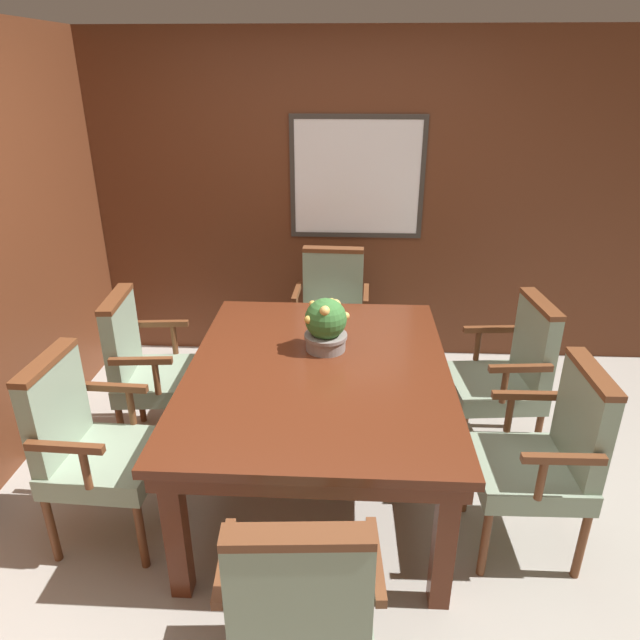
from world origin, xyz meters
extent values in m
plane|color=#A39E93|center=(0.00, 0.00, 0.00)|extent=(14.00, 14.00, 0.00)
cube|color=#5B2D19|center=(0.00, 1.94, 1.23)|extent=(7.20, 0.06, 2.45)
cube|color=white|center=(0.20, 1.90, 1.43)|extent=(0.92, 0.01, 0.82)
cube|color=#38332D|center=(0.20, 1.90, 1.86)|extent=(0.99, 0.02, 0.04)
cube|color=#38332D|center=(0.20, 1.90, 1.00)|extent=(0.99, 0.02, 0.04)
cube|color=#38332D|center=(-0.28, 1.90, 1.43)|extent=(0.04, 0.02, 0.82)
cube|color=#38332D|center=(0.68, 1.90, 1.43)|extent=(0.03, 0.02, 0.82)
cube|color=#562614|center=(-0.57, -0.53, 0.36)|extent=(0.09, 0.09, 0.71)
cube|color=#562614|center=(0.58, -0.53, 0.36)|extent=(0.09, 0.09, 0.71)
cube|color=#562614|center=(-0.57, 1.01, 0.36)|extent=(0.09, 0.09, 0.71)
cube|color=#562614|center=(0.58, 1.01, 0.36)|extent=(0.09, 0.09, 0.71)
cube|color=#562614|center=(0.01, 0.24, 0.67)|extent=(1.30, 1.69, 0.09)
cube|color=#562614|center=(0.01, 0.24, 0.73)|extent=(1.36, 1.75, 0.04)
cylinder|color=brown|center=(-0.19, 1.19, 0.19)|extent=(0.04, 0.04, 0.38)
cylinder|color=brown|center=(0.23, 1.18, 0.19)|extent=(0.04, 0.04, 0.38)
cylinder|color=brown|center=(-0.17, 1.63, 0.19)|extent=(0.04, 0.04, 0.38)
cylinder|color=brown|center=(0.25, 1.61, 0.19)|extent=(0.04, 0.04, 0.38)
cube|color=gray|center=(0.03, 1.40, 0.43)|extent=(0.50, 0.52, 0.11)
cube|color=gray|center=(0.04, 1.61, 0.72)|extent=(0.45, 0.10, 0.47)
cube|color=brown|center=(0.04, 1.61, 0.97)|extent=(0.45, 0.10, 0.03)
cylinder|color=brown|center=(-0.22, 1.37, 0.59)|extent=(0.04, 0.04, 0.21)
cube|color=brown|center=(-0.22, 1.45, 0.70)|extent=(0.05, 0.35, 0.04)
cylinder|color=brown|center=(0.28, 1.36, 0.59)|extent=(0.04, 0.04, 0.21)
cube|color=brown|center=(0.28, 1.43, 0.70)|extent=(0.05, 0.35, 0.04)
cylinder|color=brown|center=(0.79, 0.82, 0.19)|extent=(0.04, 0.04, 0.38)
cylinder|color=brown|center=(0.83, 0.40, 0.19)|extent=(0.04, 0.04, 0.38)
cylinder|color=brown|center=(1.23, 0.86, 0.19)|extent=(0.04, 0.04, 0.38)
cylinder|color=brown|center=(1.27, 0.44, 0.19)|extent=(0.04, 0.04, 0.38)
cube|color=gray|center=(1.03, 0.63, 0.43)|extent=(0.54, 0.53, 0.11)
cube|color=gray|center=(1.24, 0.65, 0.72)|extent=(0.12, 0.45, 0.47)
cube|color=brown|center=(1.24, 0.65, 0.97)|extent=(0.13, 0.45, 0.03)
cylinder|color=brown|center=(0.97, 0.87, 0.59)|extent=(0.04, 0.04, 0.21)
cube|color=brown|center=(1.04, 0.88, 0.70)|extent=(0.35, 0.07, 0.04)
cylinder|color=brown|center=(1.02, 0.37, 0.59)|extent=(0.04, 0.04, 0.21)
cube|color=brown|center=(1.09, 0.38, 0.70)|extent=(0.35, 0.07, 0.04)
cylinder|color=brown|center=(-0.79, -0.40, 0.19)|extent=(0.04, 0.04, 0.38)
cylinder|color=brown|center=(-0.77, 0.02, 0.19)|extent=(0.04, 0.04, 0.38)
cylinder|color=brown|center=(-1.22, -0.38, 0.19)|extent=(0.04, 0.04, 0.38)
cylinder|color=brown|center=(-1.21, 0.04, 0.19)|extent=(0.04, 0.04, 0.38)
cube|color=gray|center=(-1.00, -0.18, 0.43)|extent=(0.52, 0.50, 0.11)
cube|color=gray|center=(-1.20, -0.17, 0.72)|extent=(0.10, 0.45, 0.47)
cube|color=brown|center=(-1.20, -0.17, 0.97)|extent=(0.11, 0.45, 0.03)
cylinder|color=brown|center=(-0.97, -0.43, 0.59)|extent=(0.04, 0.04, 0.21)
cube|color=brown|center=(-1.04, -0.43, 0.70)|extent=(0.35, 0.05, 0.04)
cylinder|color=brown|center=(-0.95, 0.07, 0.59)|extent=(0.04, 0.04, 0.21)
cube|color=brown|center=(-1.02, 0.07, 0.70)|extent=(0.35, 0.05, 0.04)
cylinder|color=brown|center=(0.80, 0.06, 0.19)|extent=(0.04, 0.04, 0.38)
cylinder|color=brown|center=(0.80, -0.36, 0.19)|extent=(0.04, 0.04, 0.38)
cylinder|color=brown|center=(1.23, 0.07, 0.19)|extent=(0.04, 0.04, 0.38)
cylinder|color=brown|center=(1.24, -0.35, 0.19)|extent=(0.04, 0.04, 0.38)
cube|color=gray|center=(1.02, -0.15, 0.43)|extent=(0.51, 0.49, 0.11)
cube|color=gray|center=(1.23, -0.14, 0.72)|extent=(0.09, 0.44, 0.47)
cube|color=brown|center=(1.23, -0.14, 0.97)|extent=(0.10, 0.44, 0.03)
cylinder|color=brown|center=(0.98, 0.10, 0.59)|extent=(0.04, 0.04, 0.21)
cube|color=brown|center=(1.05, 0.10, 0.70)|extent=(0.35, 0.04, 0.04)
cylinder|color=brown|center=(0.99, -0.40, 0.59)|extent=(0.04, 0.04, 0.21)
cube|color=brown|center=(1.06, -0.40, 0.70)|extent=(0.35, 0.04, 0.04)
cylinder|color=brown|center=(-0.73, 0.42, 0.19)|extent=(0.04, 0.04, 0.38)
cylinder|color=brown|center=(-0.77, 0.84, 0.19)|extent=(0.04, 0.04, 0.38)
cylinder|color=brown|center=(-1.17, 0.38, 0.19)|extent=(0.04, 0.04, 0.38)
cylinder|color=brown|center=(-1.20, 0.80, 0.19)|extent=(0.04, 0.04, 0.38)
cube|color=gray|center=(-0.97, 0.61, 0.43)|extent=(0.54, 0.52, 0.11)
cube|color=gray|center=(-1.18, 0.59, 0.72)|extent=(0.12, 0.45, 0.47)
cube|color=brown|center=(-1.18, 0.59, 0.97)|extent=(0.13, 0.45, 0.03)
cylinder|color=brown|center=(-0.91, 0.36, 0.59)|extent=(0.04, 0.04, 0.21)
cube|color=brown|center=(-0.98, 0.36, 0.70)|extent=(0.35, 0.07, 0.04)
cylinder|color=brown|center=(-0.95, 0.86, 0.59)|extent=(0.04, 0.04, 0.21)
cube|color=brown|center=(-1.03, 0.85, 0.70)|extent=(0.35, 0.07, 0.04)
cylinder|color=brown|center=(0.21, -0.71, 0.19)|extent=(0.04, 0.04, 0.38)
cylinder|color=brown|center=(-0.21, -0.74, 0.19)|extent=(0.04, 0.04, 0.38)
cube|color=gray|center=(0.01, -0.94, 0.43)|extent=(0.51, 0.53, 0.11)
cube|color=gray|center=(0.03, -1.15, 0.72)|extent=(0.45, 0.11, 0.47)
cube|color=brown|center=(0.03, -1.15, 0.97)|extent=(0.45, 0.12, 0.03)
cylinder|color=brown|center=(0.26, -0.89, 0.59)|extent=(0.04, 0.04, 0.21)
cube|color=brown|center=(0.26, -0.97, 0.70)|extent=(0.06, 0.35, 0.04)
cylinder|color=brown|center=(-0.24, -0.92, 0.59)|extent=(0.04, 0.04, 0.21)
cube|color=brown|center=(-0.23, -1.00, 0.70)|extent=(0.06, 0.35, 0.04)
cylinder|color=gray|center=(0.04, 0.44, 0.80)|extent=(0.22, 0.22, 0.09)
cylinder|color=gray|center=(0.04, 0.44, 0.84)|extent=(0.24, 0.24, 0.02)
sphere|color=#387033|center=(0.04, 0.44, 0.94)|extent=(0.23, 0.23, 0.23)
sphere|color=gold|center=(0.06, 0.52, 1.01)|extent=(0.04, 0.04, 0.04)
sphere|color=yellow|center=(0.02, 0.55, 0.97)|extent=(0.05, 0.05, 0.05)
sphere|color=#EAAF58|center=(0.14, 0.46, 0.95)|extent=(0.04, 0.04, 0.04)
sphere|color=#EDA447|center=(-0.04, 0.48, 1.01)|extent=(0.04, 0.04, 0.04)
sphere|color=gold|center=(-0.05, 0.38, 0.96)|extent=(0.05, 0.05, 0.05)
sphere|color=#E7A852|center=(0.04, 0.37, 1.02)|extent=(0.05, 0.05, 0.05)
sphere|color=#E2B25B|center=(0.03, 0.37, 1.02)|extent=(0.05, 0.05, 0.05)
sphere|color=#DAAD58|center=(0.09, 0.52, 0.99)|extent=(0.06, 0.06, 0.06)
camera|label=1|loc=(0.15, -2.37, 2.19)|focal=32.00mm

